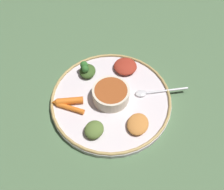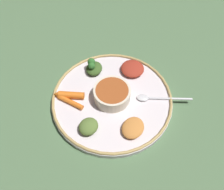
{
  "view_description": "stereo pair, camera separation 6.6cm",
  "coord_description": "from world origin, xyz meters",
  "px_view_note": "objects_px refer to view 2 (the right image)",
  "views": [
    {
      "loc": [
        -0.38,
        0.0,
        0.57
      ],
      "look_at": [
        0.0,
        0.0,
        0.03
      ],
      "focal_mm": 37.15,
      "sensor_mm": 36.0,
      "label": 1
    },
    {
      "loc": [
        -0.37,
        -0.06,
        0.57
      ],
      "look_at": [
        0.0,
        0.0,
        0.03
      ],
      "focal_mm": 37.15,
      "sensor_mm": 36.0,
      "label": 2
    }
  ],
  "objects_px": {
    "center_bowl": "(112,94)",
    "carrot_outer": "(69,101)",
    "spoon": "(155,98)",
    "carrot_near_spoon": "(69,95)",
    "greens_pile": "(93,67)"
  },
  "relations": [
    {
      "from": "center_bowl",
      "to": "carrot_outer",
      "type": "xyz_separation_m",
      "value": [
        -0.04,
        0.12,
        -0.01
      ]
    },
    {
      "from": "spoon",
      "to": "carrot_outer",
      "type": "height_order",
      "value": "carrot_outer"
    },
    {
      "from": "carrot_near_spoon",
      "to": "carrot_outer",
      "type": "xyz_separation_m",
      "value": [
        -0.02,
        -0.0,
        -0.0
      ]
    },
    {
      "from": "greens_pile",
      "to": "spoon",
      "type": "bearing_deg",
      "value": -110.89
    },
    {
      "from": "greens_pile",
      "to": "carrot_near_spoon",
      "type": "height_order",
      "value": "greens_pile"
    },
    {
      "from": "center_bowl",
      "to": "carrot_outer",
      "type": "relative_size",
      "value": 1.11
    },
    {
      "from": "center_bowl",
      "to": "greens_pile",
      "type": "relative_size",
      "value": 1.78
    },
    {
      "from": "greens_pile",
      "to": "carrot_outer",
      "type": "distance_m",
      "value": 0.14
    },
    {
      "from": "center_bowl",
      "to": "greens_pile",
      "type": "bearing_deg",
      "value": 38.53
    },
    {
      "from": "greens_pile",
      "to": "carrot_near_spoon",
      "type": "relative_size",
      "value": 0.66
    },
    {
      "from": "center_bowl",
      "to": "carrot_near_spoon",
      "type": "distance_m",
      "value": 0.12
    },
    {
      "from": "greens_pile",
      "to": "carrot_outer",
      "type": "relative_size",
      "value": 0.62
    },
    {
      "from": "spoon",
      "to": "greens_pile",
      "type": "height_order",
      "value": "greens_pile"
    },
    {
      "from": "greens_pile",
      "to": "carrot_outer",
      "type": "height_order",
      "value": "greens_pile"
    },
    {
      "from": "spoon",
      "to": "carrot_outer",
      "type": "relative_size",
      "value": 1.69
    }
  ]
}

